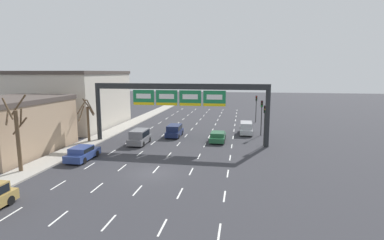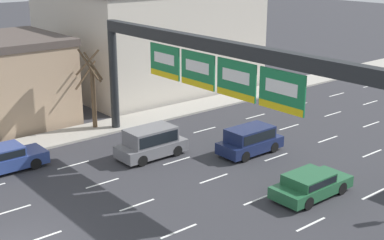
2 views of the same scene
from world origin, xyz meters
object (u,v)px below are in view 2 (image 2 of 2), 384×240
object	(u,v)px
car_blue	(5,158)
sign_gantry	(221,70)
suv_navy	(250,139)
tree_bare_closest	(92,87)
car_green	(310,184)
suv_grey	(151,141)

from	to	relation	value
car_blue	sign_gantry	bearing A→B (deg)	46.31
suv_navy	tree_bare_closest	xyz separation A→B (m)	(-10.16, -4.99, 2.10)
car_green	suv_navy	bearing A→B (deg)	162.46
suv_navy	car_green	bearing A→B (deg)	-17.54
car_green	car_blue	bearing A→B (deg)	-140.83
suv_navy	car_green	size ratio (longest dim) A/B	0.93
car_blue	tree_bare_closest	size ratio (longest dim) A/B	0.77
car_blue	suv_navy	bearing A→B (deg)	61.56
sign_gantry	tree_bare_closest	bearing A→B (deg)	-174.51
sign_gantry	car_green	bearing A→B (deg)	22.11
sign_gantry	suv_grey	size ratio (longest dim) A/B	5.20
tree_bare_closest	sign_gantry	bearing A→B (deg)	5.49
suv_grey	car_green	size ratio (longest dim) A/B	0.95
sign_gantry	suv_grey	bearing A→B (deg)	-166.86
sign_gantry	car_blue	world-z (taller)	sign_gantry
suv_navy	suv_grey	distance (m)	5.99
car_green	tree_bare_closest	world-z (taller)	tree_bare_closest
sign_gantry	suv_grey	world-z (taller)	sign_gantry
suv_grey	sign_gantry	bearing A→B (deg)	13.14
suv_navy	sign_gantry	bearing A→B (deg)	-68.98
sign_gantry	car_green	xyz separation A→B (m)	(4.70, 1.91, -5.26)
suv_navy	suv_grey	xyz separation A→B (m)	(-3.32, -4.99, 0.08)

